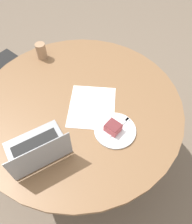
% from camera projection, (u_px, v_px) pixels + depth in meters
% --- Properties ---
extents(ground_plane, '(12.00, 12.00, 0.00)m').
position_uv_depth(ground_plane, '(84.00, 154.00, 1.94)').
color(ground_plane, '#6B5B4C').
extents(dining_table, '(1.27, 1.27, 0.74)m').
position_uv_depth(dining_table, '(80.00, 117.00, 1.47)').
color(dining_table, brown).
rests_on(dining_table, ground_plane).
extents(paper_document, '(0.35, 0.30, 0.00)m').
position_uv_depth(paper_document, '(92.00, 107.00, 1.32)').
color(paper_document, white).
rests_on(paper_document, dining_table).
extents(plate, '(0.23, 0.23, 0.01)m').
position_uv_depth(plate, '(115.00, 130.00, 1.22)').
color(plate, silver).
rests_on(plate, dining_table).
extents(cake_slice, '(0.10, 0.10, 0.05)m').
position_uv_depth(cake_slice, '(113.00, 127.00, 1.19)').
color(cake_slice, '#B74C51').
rests_on(cake_slice, plate).
extents(fork, '(0.16, 0.11, 0.00)m').
position_uv_depth(fork, '(121.00, 125.00, 1.23)').
color(fork, silver).
rests_on(fork, plate).
extents(coffee_glass, '(0.07, 0.07, 0.11)m').
position_uv_depth(coffee_glass, '(41.00, 51.00, 1.55)').
color(coffee_glass, '#997556').
rests_on(coffee_glass, dining_table).
extents(laptop, '(0.37, 0.38, 0.21)m').
position_uv_depth(laptop, '(38.00, 150.00, 1.12)').
color(laptop, gray).
rests_on(laptop, dining_table).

